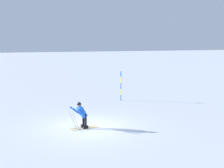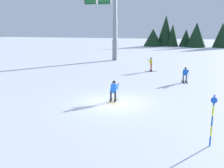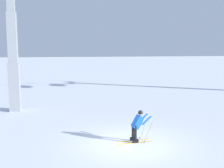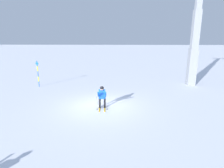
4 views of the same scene
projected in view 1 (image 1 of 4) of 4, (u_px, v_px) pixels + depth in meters
name	position (u px, v px, depth m)	size (l,w,h in m)	color
ground_plane	(88.00, 127.00, 16.97)	(260.00, 260.00, 0.00)	white
skier_carving_main	(82.00, 113.00, 16.53)	(1.67, 0.74, 1.66)	yellow
trail_marker_pole	(121.00, 85.00, 24.40)	(0.07, 0.28, 2.42)	blue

